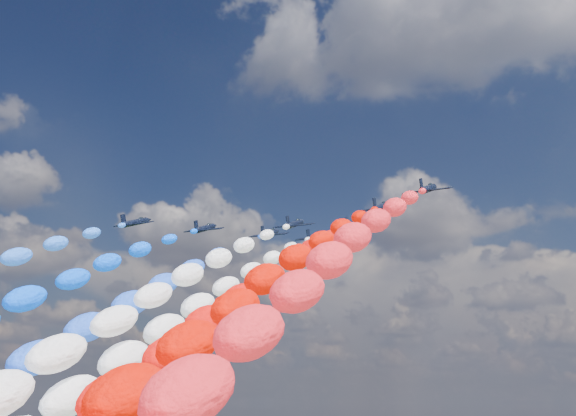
% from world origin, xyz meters
% --- Properties ---
extents(jet_0, '(8.63, 11.53, 5.95)m').
position_xyz_m(jet_0, '(-29.87, -4.47, 97.61)').
color(jet_0, black).
extents(jet_1, '(8.69, 11.57, 5.95)m').
position_xyz_m(jet_1, '(-19.52, 5.64, 97.61)').
color(jet_1, black).
extents(jet_2, '(8.63, 11.53, 5.95)m').
position_xyz_m(jet_2, '(-9.05, 15.30, 97.61)').
color(jet_2, black).
extents(trail_2, '(6.23, 125.66, 63.80)m').
position_xyz_m(trail_2, '(-9.05, -48.85, 67.28)').
color(trail_2, blue).
extents(jet_3, '(8.59, 11.50, 5.95)m').
position_xyz_m(jet_3, '(-0.76, 9.32, 97.61)').
color(jet_3, black).
extents(trail_3, '(6.23, 125.66, 63.80)m').
position_xyz_m(trail_3, '(-0.76, -54.83, 67.28)').
color(trail_3, white).
extents(jet_4, '(8.49, 11.43, 5.95)m').
position_xyz_m(jet_4, '(-1.15, 21.90, 97.61)').
color(jet_4, black).
extents(trail_4, '(6.23, 125.66, 63.80)m').
position_xyz_m(trail_4, '(-1.15, -42.24, 67.28)').
color(trail_4, white).
extents(jet_5, '(8.84, 11.68, 5.95)m').
position_xyz_m(jet_5, '(9.57, 14.93, 97.61)').
color(jet_5, black).
extents(trail_5, '(6.23, 125.66, 63.80)m').
position_xyz_m(trail_5, '(9.57, -49.22, 67.28)').
color(trail_5, red).
extents(jet_6, '(8.54, 11.47, 5.95)m').
position_xyz_m(jet_6, '(19.23, 2.97, 97.61)').
color(jet_6, black).
extents(trail_6, '(6.23, 125.66, 63.80)m').
position_xyz_m(trail_6, '(19.23, -61.18, 67.28)').
color(trail_6, red).
extents(jet_7, '(8.91, 11.73, 5.95)m').
position_xyz_m(jet_7, '(29.92, -5.61, 97.61)').
color(jet_7, black).
extents(trail_7, '(6.23, 125.66, 63.80)m').
position_xyz_m(trail_7, '(29.92, -69.75, 67.28)').
color(trail_7, red).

